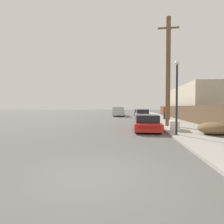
{
  "coord_description": "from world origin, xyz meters",
  "views": [
    {
      "loc": [
        0.87,
        -4.15,
        1.77
      ],
      "look_at": [
        -0.85,
        11.11,
        1.32
      ],
      "focal_mm": 28.0,
      "sensor_mm": 36.0,
      "label": 1
    }
  ],
  "objects_px": {
    "street_lamp": "(177,91)",
    "discarded_fridge": "(174,125)",
    "brush_pile": "(214,128)",
    "parked_sports_car_red": "(147,123)",
    "car_parked_mid": "(142,115)",
    "car_parked_far": "(139,113)",
    "pedestrian": "(164,112)",
    "utility_pole": "(168,71)",
    "pickup_truck": "(119,112)"
  },
  "relations": [
    {
      "from": "car_parked_far",
      "to": "street_lamp",
      "type": "distance_m",
      "value": 24.86
    },
    {
      "from": "pickup_truck",
      "to": "street_lamp",
      "type": "xyz_separation_m",
      "value": [
        5.08,
        -22.52,
        1.79
      ]
    },
    {
      "from": "utility_pole",
      "to": "discarded_fridge",
      "type": "bearing_deg",
      "value": -91.84
    },
    {
      "from": "discarded_fridge",
      "to": "street_lamp",
      "type": "height_order",
      "value": "street_lamp"
    },
    {
      "from": "pedestrian",
      "to": "car_parked_mid",
      "type": "bearing_deg",
      "value": 167.66
    },
    {
      "from": "parked_sports_car_red",
      "to": "pickup_truck",
      "type": "relative_size",
      "value": 0.76
    },
    {
      "from": "discarded_fridge",
      "to": "pedestrian",
      "type": "bearing_deg",
      "value": 91.95
    },
    {
      "from": "pedestrian",
      "to": "street_lamp",
      "type": "bearing_deg",
      "value": -97.44
    },
    {
      "from": "parked_sports_car_red",
      "to": "utility_pole",
      "type": "height_order",
      "value": "utility_pole"
    },
    {
      "from": "pickup_truck",
      "to": "brush_pile",
      "type": "distance_m",
      "value": 23.39
    },
    {
      "from": "car_parked_far",
      "to": "street_lamp",
      "type": "height_order",
      "value": "street_lamp"
    },
    {
      "from": "brush_pile",
      "to": "street_lamp",
      "type": "bearing_deg",
      "value": -172.23
    },
    {
      "from": "street_lamp",
      "to": "pedestrian",
      "type": "xyz_separation_m",
      "value": [
        1.8,
        13.78,
        -1.66
      ]
    },
    {
      "from": "utility_pole",
      "to": "brush_pile",
      "type": "bearing_deg",
      "value": -69.57
    },
    {
      "from": "pickup_truck",
      "to": "brush_pile",
      "type": "bearing_deg",
      "value": 109.11
    },
    {
      "from": "car_parked_mid",
      "to": "street_lamp",
      "type": "distance_m",
      "value": 14.62
    },
    {
      "from": "parked_sports_car_red",
      "to": "car_parked_far",
      "type": "height_order",
      "value": "car_parked_far"
    },
    {
      "from": "car_parked_far",
      "to": "pedestrian",
      "type": "height_order",
      "value": "pedestrian"
    },
    {
      "from": "utility_pole",
      "to": "pedestrian",
      "type": "relative_size",
      "value": 5.36
    },
    {
      "from": "parked_sports_car_red",
      "to": "pedestrian",
      "type": "relative_size",
      "value": 2.46
    },
    {
      "from": "utility_pole",
      "to": "brush_pile",
      "type": "distance_m",
      "value": 6.7
    },
    {
      "from": "car_parked_far",
      "to": "street_lamp",
      "type": "relative_size",
      "value": 0.92
    },
    {
      "from": "pickup_truck",
      "to": "pedestrian",
      "type": "xyz_separation_m",
      "value": [
        6.88,
        -8.74,
        0.13
      ]
    },
    {
      "from": "discarded_fridge",
      "to": "street_lamp",
      "type": "distance_m",
      "value": 3.23
    },
    {
      "from": "street_lamp",
      "to": "parked_sports_car_red",
      "type": "bearing_deg",
      "value": 122.9
    },
    {
      "from": "utility_pole",
      "to": "brush_pile",
      "type": "height_order",
      "value": "utility_pole"
    },
    {
      "from": "car_parked_far",
      "to": "pedestrian",
      "type": "bearing_deg",
      "value": -76.07
    },
    {
      "from": "parked_sports_car_red",
      "to": "car_parked_mid",
      "type": "distance_m",
      "value": 12.05
    },
    {
      "from": "discarded_fridge",
      "to": "pedestrian",
      "type": "height_order",
      "value": "pedestrian"
    },
    {
      "from": "car_parked_mid",
      "to": "car_parked_far",
      "type": "relative_size",
      "value": 1.13
    },
    {
      "from": "car_parked_mid",
      "to": "street_lamp",
      "type": "bearing_deg",
      "value": -87.09
    },
    {
      "from": "utility_pole",
      "to": "pedestrian",
      "type": "xyz_separation_m",
      "value": [
        1.31,
        8.77,
        -3.88
      ]
    },
    {
      "from": "car_parked_mid",
      "to": "car_parked_far",
      "type": "distance_m",
      "value": 10.31
    },
    {
      "from": "brush_pile",
      "to": "pedestrian",
      "type": "relative_size",
      "value": 1.03
    },
    {
      "from": "utility_pole",
      "to": "street_lamp",
      "type": "height_order",
      "value": "utility_pole"
    },
    {
      "from": "parked_sports_car_red",
      "to": "car_parked_mid",
      "type": "bearing_deg",
      "value": 88.98
    },
    {
      "from": "parked_sports_car_red",
      "to": "pedestrian",
      "type": "bearing_deg",
      "value": 74.35
    },
    {
      "from": "pedestrian",
      "to": "utility_pole",
      "type": "bearing_deg",
      "value": -98.5
    },
    {
      "from": "pickup_truck",
      "to": "street_lamp",
      "type": "relative_size",
      "value": 1.29
    },
    {
      "from": "discarded_fridge",
      "to": "street_lamp",
      "type": "bearing_deg",
      "value": -91.02
    },
    {
      "from": "street_lamp",
      "to": "brush_pile",
      "type": "bearing_deg",
      "value": 7.77
    },
    {
      "from": "car_parked_far",
      "to": "brush_pile",
      "type": "bearing_deg",
      "value": -83.37
    },
    {
      "from": "street_lamp",
      "to": "brush_pile",
      "type": "xyz_separation_m",
      "value": [
        2.24,
        0.31,
        -2.21
      ]
    },
    {
      "from": "pickup_truck",
      "to": "street_lamp",
      "type": "distance_m",
      "value": 23.16
    },
    {
      "from": "discarded_fridge",
      "to": "pedestrian",
      "type": "relative_size",
      "value": 0.98
    },
    {
      "from": "car_parked_far",
      "to": "utility_pole",
      "type": "height_order",
      "value": "utility_pole"
    },
    {
      "from": "street_lamp",
      "to": "discarded_fridge",
      "type": "bearing_deg",
      "value": 80.08
    },
    {
      "from": "pickup_truck",
      "to": "pedestrian",
      "type": "height_order",
      "value": "pedestrian"
    },
    {
      "from": "parked_sports_car_red",
      "to": "utility_pole",
      "type": "bearing_deg",
      "value": 52.88
    },
    {
      "from": "parked_sports_car_red",
      "to": "brush_pile",
      "type": "distance_m",
      "value": 4.33
    }
  ]
}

